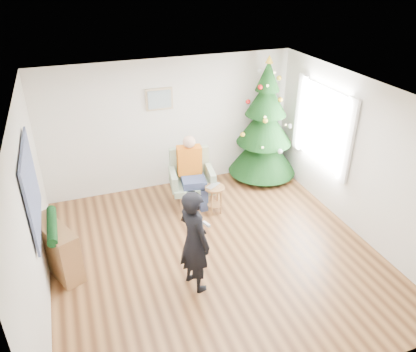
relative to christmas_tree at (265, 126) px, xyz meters
name	(u,v)px	position (x,y,z in m)	size (l,w,h in m)	color
floor	(215,254)	(-1.89, -2.15, -1.16)	(5.00, 5.00, 0.00)	brown
ceiling	(216,96)	(-1.89, -2.15, 1.44)	(5.00, 5.00, 0.00)	white
wall_back	(170,125)	(-1.89, 0.35, 0.14)	(5.00, 5.00, 0.00)	silver
wall_front	(310,306)	(-1.89, -4.65, 0.14)	(5.00, 5.00, 0.00)	silver
wall_left	(32,216)	(-4.39, -2.15, 0.14)	(5.00, 5.00, 0.00)	silver
wall_right	(358,158)	(0.61, -2.15, 0.14)	(5.00, 5.00, 0.00)	silver
window_panel	(323,126)	(0.58, -1.15, 0.34)	(0.04, 1.30, 1.40)	white
curtains	(322,126)	(0.55, -1.15, 0.34)	(0.05, 1.75, 1.50)	white
christmas_tree	(265,126)	(0.00, 0.00, 0.00)	(1.43, 1.43, 2.58)	#3F2816
stool	(215,199)	(-1.47, -1.00, -0.89)	(0.36, 0.36, 0.54)	brown
laptop	(215,186)	(-1.47, -1.00, -0.61)	(0.29, 0.19, 0.02)	silver
armchair	(192,184)	(-1.74, -0.49, -0.78)	(0.89, 0.84, 1.03)	gray
seated_person	(192,171)	(-1.75, -0.54, -0.47)	(0.49, 0.68, 1.35)	navy
standing_man	(194,241)	(-2.41, -2.69, -0.38)	(0.57, 0.37, 1.56)	black
game_controller	(206,224)	(-2.24, -2.72, -0.12)	(0.04, 0.13, 0.04)	white
console	(57,249)	(-4.22, -1.70, -0.76)	(0.30, 1.00, 0.80)	brown
garland	(52,225)	(-4.22, -1.70, -0.34)	(0.14, 0.14, 0.90)	black
tapestry	(31,188)	(-4.35, -1.85, 0.39)	(0.03, 1.50, 1.15)	black
framed_picture	(159,99)	(-2.09, 0.32, 0.69)	(0.52, 0.05, 0.42)	tan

